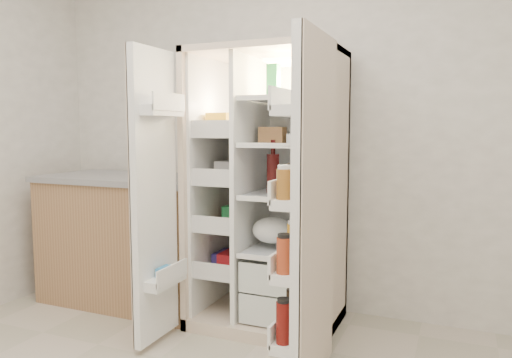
% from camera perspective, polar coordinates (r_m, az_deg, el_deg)
% --- Properties ---
extents(wall_back, '(4.00, 0.02, 2.70)m').
position_cam_1_polar(wall_back, '(3.49, 4.90, 6.78)').
color(wall_back, white).
rests_on(wall_back, floor).
extents(refrigerator, '(0.92, 0.70, 1.80)m').
position_cam_1_polar(refrigerator, '(3.23, 1.95, -3.94)').
color(refrigerator, beige).
rests_on(refrigerator, floor).
extents(freezer_door, '(0.15, 0.40, 1.72)m').
position_cam_1_polar(freezer_door, '(2.92, -11.84, -2.18)').
color(freezer_door, white).
rests_on(freezer_door, floor).
extents(fridge_door, '(0.17, 0.58, 1.72)m').
position_cam_1_polar(fridge_door, '(2.42, 6.42, -4.41)').
color(fridge_door, white).
rests_on(fridge_door, floor).
extents(kitchen_counter, '(1.31, 0.70, 0.95)m').
position_cam_1_polar(kitchen_counter, '(3.78, -14.52, -6.77)').
color(kitchen_counter, '#9F794F').
rests_on(kitchen_counter, floor).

